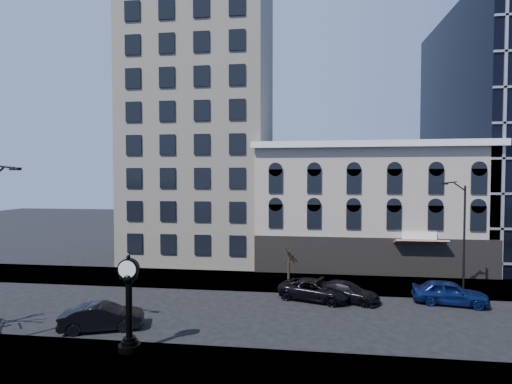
# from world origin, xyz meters

# --- Properties ---
(ground) EXTENTS (160.00, 160.00, 0.00)m
(ground) POSITION_xyz_m (0.00, 0.00, 0.00)
(ground) COLOR black
(ground) RESTS_ON ground
(sidewalk_far) EXTENTS (160.00, 6.00, 0.12)m
(sidewalk_far) POSITION_xyz_m (0.00, 8.00, 0.06)
(sidewalk_far) COLOR gray
(sidewalk_far) RESTS_ON ground
(sidewalk_near) EXTENTS (160.00, 6.00, 0.12)m
(sidewalk_near) POSITION_xyz_m (0.00, -8.00, 0.06)
(sidewalk_near) COLOR gray
(sidewalk_near) RESTS_ON ground
(cream_tower) EXTENTS (15.90, 15.40, 42.50)m
(cream_tower) POSITION_xyz_m (-6.11, 18.88, 19.32)
(cream_tower) COLOR beige
(cream_tower) RESTS_ON ground
(victorian_row) EXTENTS (22.60, 11.19, 12.50)m
(victorian_row) POSITION_xyz_m (12.00, 15.89, 6.00)
(victorian_row) COLOR #AC9F8E
(victorian_row) RESTS_ON ground
(street_clock) EXTENTS (1.13, 1.13, 4.97)m
(street_clock) POSITION_xyz_m (-3.38, -6.00, 2.37)
(street_clock) COLOR black
(street_clock) RESTS_ON sidewalk_near
(street_lamp_far) EXTENTS (2.18, 1.06, 8.86)m
(street_lamp_far) POSITION_xyz_m (17.23, 5.76, 6.81)
(street_lamp_far) COLOR black
(street_lamp_far) RESTS_ON sidewalk_far
(bare_tree_far) EXTENTS (2.08, 2.08, 3.57)m
(bare_tree_far) POSITION_xyz_m (4.41, 6.57, 2.80)
(bare_tree_far) COLOR #2E2317
(bare_tree_far) RESTS_ON sidewalk_far
(car_near_b) EXTENTS (4.96, 3.06, 1.54)m
(car_near_b) POSITION_xyz_m (-6.32, -3.43, 0.77)
(car_near_b) COLOR black
(car_near_b) RESTS_ON ground
(car_far_a) EXTENTS (5.82, 3.95, 1.48)m
(car_far_a) POSITION_xyz_m (6.46, 3.67, 0.74)
(car_far_a) COLOR black
(car_far_a) RESTS_ON ground
(car_far_b) EXTENTS (5.09, 3.70, 1.37)m
(car_far_b) POSITION_xyz_m (8.80, 3.70, 0.69)
(car_far_b) COLOR black
(car_far_b) RESTS_ON ground
(car_far_c) EXTENTS (5.27, 2.83, 1.70)m
(car_far_c) POSITION_xyz_m (16.01, 3.86, 0.85)
(car_far_c) COLOR #0C194C
(car_far_c) RESTS_ON ground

